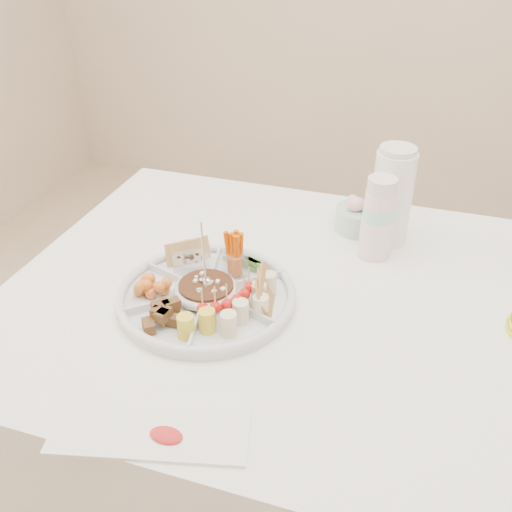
% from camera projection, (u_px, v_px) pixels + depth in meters
% --- Properties ---
extents(dining_table, '(1.52, 1.02, 0.76)m').
position_uv_depth(dining_table, '(335.00, 423.00, 1.44)').
color(dining_table, white).
rests_on(dining_table, floor).
extents(party_tray, '(0.48, 0.48, 0.04)m').
position_uv_depth(party_tray, '(206.00, 293.00, 1.23)').
color(party_tray, silver).
rests_on(party_tray, dining_table).
extents(bean_dip, '(0.15, 0.15, 0.04)m').
position_uv_depth(bean_dip, '(206.00, 290.00, 1.22)').
color(bean_dip, '#411B10').
rests_on(bean_dip, party_tray).
extents(tortillas, '(0.13, 0.13, 0.06)m').
position_uv_depth(tortillas, '(267.00, 289.00, 1.20)').
color(tortillas, olive).
rests_on(tortillas, party_tray).
extents(carrot_cucumber, '(0.15, 0.15, 0.11)m').
position_uv_depth(carrot_cucumber, '(243.00, 251.00, 1.29)').
color(carrot_cucumber, '#E05400').
rests_on(carrot_cucumber, party_tray).
extents(pita_raisins, '(0.15, 0.15, 0.06)m').
position_uv_depth(pita_raisins, '(187.00, 255.00, 1.31)').
color(pita_raisins, tan).
rests_on(pita_raisins, party_tray).
extents(cherries, '(0.14, 0.14, 0.04)m').
position_uv_depth(cherries, '(147.00, 284.00, 1.23)').
color(cherries, orange).
rests_on(cherries, party_tray).
extents(granola_chunks, '(0.12, 0.12, 0.04)m').
position_uv_depth(granola_chunks, '(163.00, 319.00, 1.13)').
color(granola_chunks, brown).
rests_on(granola_chunks, party_tray).
extents(banana_tomato, '(0.14, 0.14, 0.09)m').
position_uv_depth(banana_tomato, '(228.00, 314.00, 1.11)').
color(banana_tomato, '#ECD185').
rests_on(banana_tomato, party_tray).
extents(cup_stack, '(0.09, 0.09, 0.21)m').
position_uv_depth(cup_stack, '(378.00, 216.00, 1.34)').
color(cup_stack, white).
rests_on(cup_stack, dining_table).
extents(thermos, '(0.12, 0.12, 0.26)m').
position_uv_depth(thermos, '(392.00, 195.00, 1.39)').
color(thermos, white).
rests_on(thermos, dining_table).
extents(flower_bowl, '(0.12, 0.12, 0.09)m').
position_uv_depth(flower_bowl, '(359.00, 214.00, 1.48)').
color(flower_bowl, silver).
rests_on(flower_bowl, dining_table).
extents(placemat, '(0.34, 0.18, 0.01)m').
position_uv_depth(placemat, '(150.00, 433.00, 0.93)').
color(placemat, white).
rests_on(placemat, dining_table).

